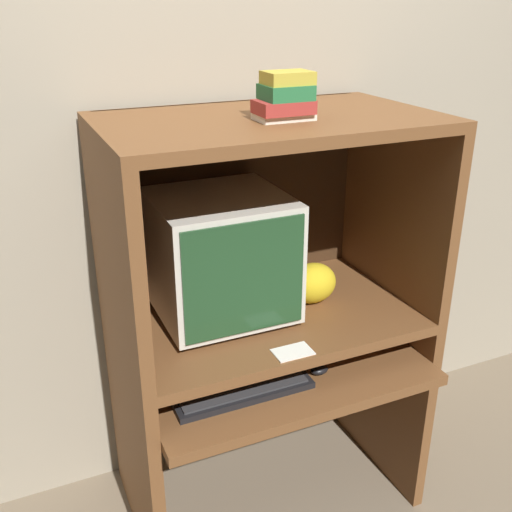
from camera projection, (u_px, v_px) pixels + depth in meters
name	position (u px, v px, depth m)	size (l,w,h in m)	color
wall_back	(225.00, 143.00, 2.16)	(6.00, 0.06, 2.60)	gray
desk_base	(274.00, 413.00, 2.15)	(1.03, 0.70, 0.65)	brown
desk_monitor_shelf	(268.00, 320.00, 2.06)	(1.03, 0.62, 0.15)	brown
hutch_upper	(264.00, 185.00, 1.90)	(1.03, 0.62, 0.66)	brown
crt_monitor	(221.00, 255.00, 1.95)	(0.42, 0.42, 0.41)	beige
keyboard	(242.00, 390.00, 1.86)	(0.44, 0.13, 0.03)	black
mouse	(319.00, 370.00, 1.96)	(0.06, 0.04, 0.03)	black
snack_bag	(312.00, 283.00, 2.09)	(0.18, 0.13, 0.14)	gold
book_stack	(285.00, 97.00, 1.70)	(0.17, 0.12, 0.14)	beige
paper_card	(293.00, 352.00, 1.81)	(0.12, 0.08, 0.00)	white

